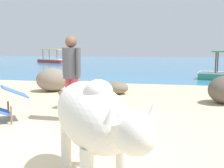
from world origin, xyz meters
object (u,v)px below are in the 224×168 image
object	(u,v)px
deck_chair_near	(6,102)
boat_red	(53,60)
cow	(92,116)
bottle	(72,86)
person_standing	(72,72)
low_bench_table	(77,94)

from	to	relation	value
deck_chair_near	boat_red	bearing A→B (deg)	-106.59
cow	bottle	size ratio (longest dim) A/B	6.35
person_standing	low_bench_table	bearing A→B (deg)	45.85
cow	low_bench_table	bearing A→B (deg)	168.59
boat_red	bottle	bearing A→B (deg)	-37.30
bottle	deck_chair_near	bearing A→B (deg)	-117.64
cow	person_standing	bearing A→B (deg)	171.57
low_bench_table	bottle	world-z (taller)	bottle
deck_chair_near	boat_red	distance (m)	21.84
low_bench_table	bottle	xyz separation A→B (m)	(-0.16, 0.09, 0.18)
deck_chair_near	cow	bearing A→B (deg)	99.43
person_standing	deck_chair_near	bearing A→B (deg)	137.93
cow	low_bench_table	distance (m)	3.71
cow	boat_red	size ratio (longest dim) A/B	0.49
low_bench_table	deck_chair_near	bearing A→B (deg)	-115.96
cow	person_standing	size ratio (longest dim) A/B	1.16
low_bench_table	deck_chair_near	xyz separation A→B (m)	(-0.93, -1.37, 0.06)
bottle	person_standing	xyz separation A→B (m)	(0.42, -1.11, 0.44)
low_bench_table	boat_red	distance (m)	20.96
low_bench_table	boat_red	bearing A→B (deg)	124.10
bottle	boat_red	size ratio (longest dim) A/B	0.08
boat_red	deck_chair_near	bearing A→B (deg)	-40.78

